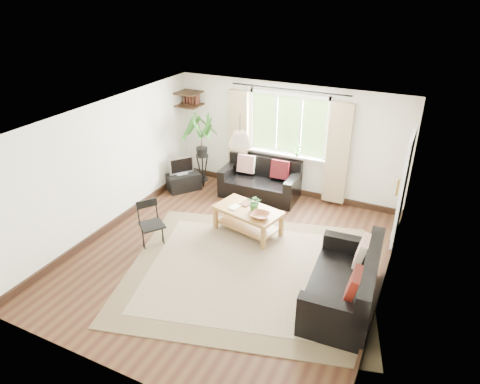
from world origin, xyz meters
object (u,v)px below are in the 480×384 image
at_px(sofa_right, 343,280).
at_px(tv_stand, 184,182).
at_px(palm_stand, 202,152).
at_px(coffee_table, 248,221).
at_px(folding_chair, 152,226).
at_px(sofa_back, 260,180).

relative_size(sofa_right, tv_stand, 2.55).
bearing_deg(palm_stand, coffee_table, -37.63).
xyz_separation_m(tv_stand, folding_chair, (0.73, -2.16, 0.23)).
xyz_separation_m(sofa_right, folding_chair, (-3.35, 0.05, -0.01)).
relative_size(coffee_table, palm_stand, 0.73).
bearing_deg(palm_stand, folding_chair, -80.43).
bearing_deg(coffee_table, palm_stand, 142.37).
relative_size(coffee_table, folding_chair, 1.46).
bearing_deg(tv_stand, sofa_back, -37.80).
distance_m(sofa_back, sofa_right, 3.58).
height_order(sofa_right, folding_chair, sofa_right).
bearing_deg(folding_chair, sofa_back, 15.94).
bearing_deg(sofa_right, palm_stand, -127.49).
bearing_deg(sofa_right, sofa_back, -141.15).
height_order(sofa_right, palm_stand, palm_stand).
xyz_separation_m(tv_stand, palm_stand, (0.31, 0.32, 0.64)).
distance_m(sofa_right, folding_chair, 3.35).
bearing_deg(coffee_table, sofa_right, -30.23).
bearing_deg(palm_stand, sofa_right, -33.80).
xyz_separation_m(palm_stand, folding_chair, (0.42, -2.48, -0.42)).
xyz_separation_m(sofa_back, tv_stand, (-1.66, -0.44, -0.20)).
distance_m(tv_stand, folding_chair, 2.29).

